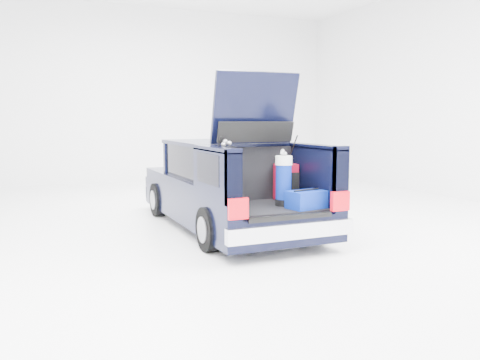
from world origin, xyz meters
name	(u,v)px	position (x,y,z in m)	size (l,w,h in m)	color
ground	(228,227)	(0.00, 0.00, 0.00)	(14.00, 14.00, 0.00)	white
car	(226,187)	(0.00, 0.11, 0.67)	(1.87, 4.65, 2.47)	black
red_suitcase	(286,182)	(0.50, -1.09, 0.87)	(0.38, 0.29, 0.56)	maroon
black_golf_bag	(227,176)	(-0.50, -1.19, 1.01)	(0.31, 0.36, 0.91)	black
blue_golf_bag	(284,180)	(0.22, -1.54, 0.96)	(0.29, 0.29, 0.79)	black
blue_duffel	(306,199)	(0.39, -1.86, 0.72)	(0.55, 0.41, 0.26)	navy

